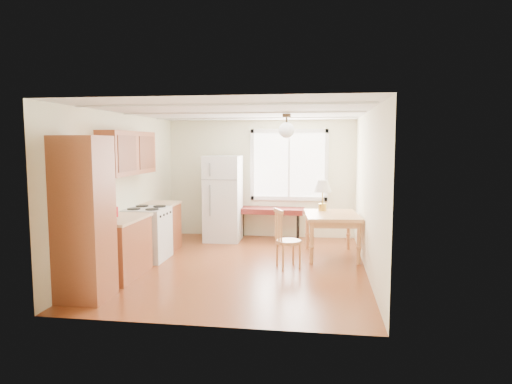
% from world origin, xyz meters
% --- Properties ---
extents(room_shell, '(4.60, 5.60, 2.62)m').
position_xyz_m(room_shell, '(0.00, 0.00, 1.25)').
color(room_shell, '#5F2813').
rests_on(room_shell, ground).
extents(kitchen_run, '(0.65, 3.40, 2.20)m').
position_xyz_m(kitchen_run, '(-1.72, -0.63, 0.84)').
color(kitchen_run, brown).
rests_on(kitchen_run, ground).
extents(window_unit, '(1.64, 0.05, 1.51)m').
position_xyz_m(window_unit, '(0.60, 2.47, 1.55)').
color(window_unit, white).
rests_on(window_unit, room_shell).
extents(pendant_light, '(0.26, 0.26, 0.40)m').
position_xyz_m(pendant_light, '(0.70, 0.40, 2.24)').
color(pendant_light, '#302315').
rests_on(pendant_light, room_shell).
extents(refrigerator, '(0.74, 0.76, 1.75)m').
position_xyz_m(refrigerator, '(-0.72, 1.94, 0.88)').
color(refrigerator, silver).
rests_on(refrigerator, ground).
extents(bench, '(1.45, 0.59, 0.66)m').
position_xyz_m(bench, '(0.22, 2.22, 0.59)').
color(bench, '#561714').
rests_on(bench, ground).
extents(dining_table, '(1.03, 1.31, 0.77)m').
position_xyz_m(dining_table, '(1.47, 0.89, 0.66)').
color(dining_table, '#B87946').
rests_on(dining_table, ground).
extents(chair, '(0.47, 0.47, 0.95)m').
position_xyz_m(chair, '(0.69, -0.01, 0.54)').
color(chair, '#B87946').
rests_on(chair, ground).
extents(table_lamp, '(0.33, 0.33, 0.57)m').
position_xyz_m(table_lamp, '(1.31, 1.25, 1.18)').
color(table_lamp, '#B39639').
rests_on(table_lamp, dining_table).
extents(coffee_maker, '(0.18, 0.24, 0.35)m').
position_xyz_m(coffee_maker, '(-1.72, -1.32, 1.03)').
color(coffee_maker, black).
rests_on(coffee_maker, kitchen_run).
extents(kettle, '(0.11, 0.11, 0.20)m').
position_xyz_m(kettle, '(-1.80, -0.77, 0.98)').
color(kettle, red).
rests_on(kettle, kitchen_run).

